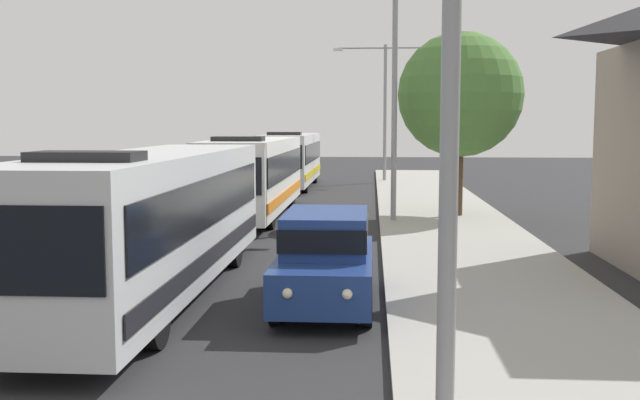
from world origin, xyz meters
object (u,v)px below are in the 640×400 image
bus_second_in_line (254,174)px  streetlamp_far (385,97)px  white_suv (326,255)px  roadside_tree (460,95)px  bus_middle (291,158)px  bus_lead (153,217)px  streetlamp_mid (395,74)px

bus_second_in_line → streetlamp_far: (5.40, 17.39, 3.58)m
white_suv → streetlamp_far: bearing=86.9°
white_suv → roadside_tree: (4.22, 13.93, 3.70)m
bus_second_in_line → roadside_tree: bearing=-2.0°
streetlamp_far → bus_middle: bearing=-143.8°
bus_lead → white_suv: 3.81m
bus_second_in_line → roadside_tree: (7.92, -0.28, 3.05)m
white_suv → streetlamp_far: size_ratio=0.56×
bus_second_in_line → streetlamp_far: bearing=72.8°
streetlamp_mid → streetlamp_far: 19.21m
bus_lead → bus_second_in_line: size_ratio=1.03×
streetlamp_far → roadside_tree: bearing=-81.9°
roadside_tree → bus_lead: bearing=-120.8°
bus_middle → streetlamp_mid: (5.40, -15.26, 3.74)m
streetlamp_mid → roadside_tree: bearing=31.6°
white_suv → roadside_tree: roadside_tree is taller
bus_middle → roadside_tree: bearing=-60.0°
streetlamp_far → roadside_tree: 17.85m
bus_lead → streetlamp_mid: bearing=65.3°
bus_middle → roadside_tree: size_ratio=1.61×
streetlamp_far → roadside_tree: (2.52, -17.66, -0.53)m
streetlamp_far → streetlamp_mid: bearing=-90.0°
bus_second_in_line → bus_middle: bearing=90.0°
bus_second_in_line → bus_middle: same height
bus_lead → bus_second_in_line: bearing=90.0°
bus_middle → streetlamp_mid: streetlamp_mid is taller
bus_lead → bus_second_in_line: 13.56m
bus_second_in_line → roadside_tree: size_ratio=1.66×
bus_middle → white_suv: bus_middle is taller
bus_middle → roadside_tree: 16.13m
bus_lead → white_suv: size_ratio=2.56×
white_suv → bus_second_in_line: bearing=104.6°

